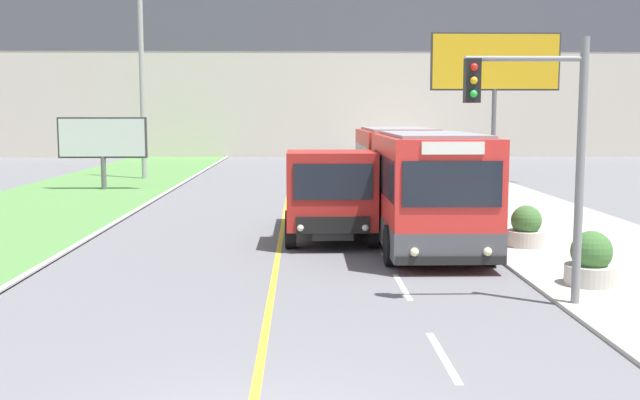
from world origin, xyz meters
TOP-DOWN VIEW (x-y plane):
  - apartment_block_background at (0.00, 59.00)m, footprint 80.00×8.04m
  - city_bus at (3.96, 14.87)m, footprint 2.68×12.47m
  - dump_truck at (1.43, 13.45)m, footprint 2.52×6.32m
  - utility_pole_far at (-8.19, 34.32)m, footprint 1.80×0.28m
  - traffic_light_mast at (5.09, 6.04)m, footprint 2.28×0.32m
  - billboard_large at (10.51, 30.68)m, footprint 6.61×0.24m
  - billboard_small at (-8.88, 28.28)m, footprint 4.21×0.24m
  - planter_round_near at (6.67, 7.54)m, footprint 1.07×1.07m
  - planter_round_second at (6.68, 12.10)m, footprint 1.02×1.02m
  - planter_round_third at (6.79, 16.66)m, footprint 1.03×1.03m

SIDE VIEW (x-z plane):
  - planter_round_second at x=6.68m, z-range 0.01..1.12m
  - planter_round_near at x=6.67m, z-range 0.00..1.14m
  - planter_round_third at x=6.79m, z-range 0.01..1.14m
  - dump_truck at x=1.43m, z-range -0.01..2.61m
  - city_bus at x=3.96m, z-range 0.03..3.18m
  - billboard_small at x=-8.88m, z-range 0.68..4.16m
  - traffic_light_mast at x=5.09m, z-range 0.72..5.77m
  - utility_pole_far at x=-8.19m, z-range 0.06..11.46m
  - billboard_large at x=10.51m, z-range 2.17..9.90m
  - apartment_block_background at x=0.00m, z-range 0.00..25.05m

